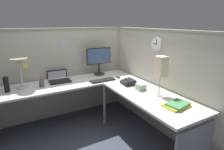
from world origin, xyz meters
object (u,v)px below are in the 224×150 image
object	(u,v)px
keyboard	(103,80)
tissue_box	(141,87)
laptop	(59,79)
desk_lamp_dome	(20,64)
book_stack	(177,105)
monitor	(99,59)
pen_cup	(42,83)
computer_mouse	(118,77)
thermos_flask	(6,85)
desk_lamp_paper	(161,68)
office_phone	(128,82)
wall_clock	(157,44)

from	to	relation	value
keyboard	tissue_box	xyz separation A→B (m)	(0.30, -0.64, 0.03)
laptop	desk_lamp_dome	bearing A→B (deg)	-169.04
keyboard	book_stack	world-z (taller)	book_stack
monitor	pen_cup	bearing A→B (deg)	-170.29
computer_mouse	monitor	bearing A→B (deg)	119.09
book_stack	thermos_flask	bearing A→B (deg)	139.05
laptop	desk_lamp_paper	bearing A→B (deg)	-52.59
keyboard	book_stack	bearing A→B (deg)	-77.11
monitor	book_stack	size ratio (longest dim) A/B	1.64
pen_cup	office_phone	world-z (taller)	pen_cup
desk_lamp_paper	laptop	bearing A→B (deg)	127.41
desk_lamp_paper	tissue_box	world-z (taller)	desk_lamp_paper
thermos_flask	tissue_box	bearing A→B (deg)	-26.80
laptop	office_phone	size ratio (longest dim) A/B	1.80
desk_lamp_dome	thermos_flask	distance (m)	0.33
tissue_box	wall_clock	bearing A→B (deg)	15.62
laptop	wall_clock	world-z (taller)	wall_clock
desk_lamp_dome	book_stack	xyz separation A→B (m)	(1.51, -1.57, -0.34)
keyboard	desk_lamp_dome	xyz separation A→B (m)	(-1.19, 0.29, 0.35)
computer_mouse	tissue_box	world-z (taller)	tissue_box
computer_mouse	pen_cup	size ratio (longest dim) A/B	0.58
office_phone	pen_cup	bearing A→B (deg)	155.08
pen_cup	office_phone	distance (m)	1.32
keyboard	computer_mouse	world-z (taller)	computer_mouse
computer_mouse	pen_cup	bearing A→B (deg)	171.92
keyboard	pen_cup	size ratio (longest dim) A/B	2.39
pen_cup	thermos_flask	world-z (taller)	thermos_flask
wall_clock	desk_lamp_paper	bearing A→B (deg)	-123.76
monitor	tissue_box	distance (m)	1.06
pen_cup	tissue_box	size ratio (longest dim) A/B	1.50
desk_lamp_dome	office_phone	world-z (taller)	desk_lamp_dome
office_phone	wall_clock	bearing A→B (deg)	-27.26
desk_lamp_paper	tissue_box	xyz separation A→B (m)	(-0.09, 0.28, -0.34)
pen_cup	desk_lamp_paper	distance (m)	1.76
monitor	thermos_flask	bearing A→B (deg)	-173.66
pen_cup	book_stack	xyz separation A→B (m)	(1.25, -1.48, -0.03)
desk_lamp_dome	pen_cup	size ratio (longest dim) A/B	2.47
laptop	computer_mouse	distance (m)	1.01
monitor	desk_lamp_paper	world-z (taller)	desk_lamp_paper
wall_clock	tissue_box	bearing A→B (deg)	-164.38
laptop	wall_clock	distance (m)	1.69
computer_mouse	desk_lamp_dome	distance (m)	1.56
desk_lamp_dome	pen_cup	world-z (taller)	desk_lamp_dome
keyboard	desk_lamp_paper	size ratio (longest dim) A/B	0.81
laptop	desk_lamp_dome	xyz separation A→B (m)	(-0.56, -0.11, 0.34)
pen_cup	book_stack	distance (m)	1.94
laptop	book_stack	xyz separation A→B (m)	(0.95, -1.68, -0.00)
book_stack	desk_lamp_paper	world-z (taller)	desk_lamp_paper
computer_mouse	tissue_box	xyz separation A→B (m)	(-0.02, -0.66, 0.03)
pen_cup	desk_lamp_dome	bearing A→B (deg)	160.04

